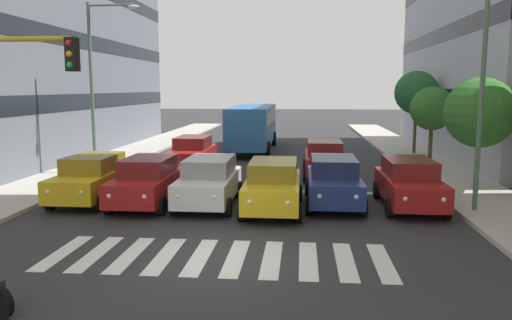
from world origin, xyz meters
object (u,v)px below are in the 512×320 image
street_tree_1 (480,113)px  street_tree_2 (432,109)px  street_tree_3 (417,93)px  street_lamp_left (466,68)px  car_5 (92,178)px  car_0 (409,183)px  car_row2_0 (324,158)px  car_2 (273,185)px  car_row2_1 (193,153)px  bus_behind_traffic (253,123)px  car_4 (148,181)px  car_1 (334,181)px  car_3 (209,181)px  street_lamp_right (98,73)px

street_tree_1 → street_tree_2: size_ratio=1.08×
street_tree_3 → street_lamp_left: bearing=83.2°
street_tree_2 → car_5: bearing=31.6°
car_0 → car_row2_0: 6.54m
street_lamp_left → car_2: bearing=0.8°
car_0 → street_lamp_left: 4.29m
car_5 → street_tree_1: bearing=-168.7°
street_tree_2 → car_row2_1: bearing=6.5°
bus_behind_traffic → car_5: bearing=74.4°
street_tree_1 → street_tree_3: street_tree_3 is taller
car_4 → car_1: bearing=-175.2°
car_1 → car_3: bearing=5.8°
car_row2_1 → street_tree_1: 13.68m
car_1 → car_5: same height
street_tree_3 → car_3: bearing=54.6°
car_1 → car_row2_0: bearing=-89.3°
car_0 → street_lamp_right: size_ratio=0.56×
car_0 → car_4: 9.31m
street_tree_1 → street_lamp_right: bearing=-8.0°
car_5 → street_tree_2: bearing=-148.4°
car_row2_1 → street_tree_3: size_ratio=0.87×
car_3 → street_tree_3: 18.13m
bus_behind_traffic → street_lamp_right: street_lamp_right is taller
car_5 → street_tree_2: street_tree_2 is taller
bus_behind_traffic → street_tree_1: (-10.36, 12.99, 1.36)m
car_3 → car_5: 4.47m
street_tree_2 → car_row2_0: bearing=27.6°
car_2 → car_row2_0: (-2.06, -6.83, 0.00)m
car_row2_0 → street_tree_3: bearing=-125.7°
car_1 → bus_behind_traffic: size_ratio=0.42×
car_1 → car_2: 2.35m
car_4 → car_row2_0: (-6.60, -6.38, 0.00)m
car_0 → car_row2_0: (2.70, -5.95, 0.00)m
street_lamp_right → street_tree_1: street_lamp_right is taller
bus_behind_traffic → car_1: bearing=105.8°
car_1 → car_5: (8.92, 0.16, 0.00)m
car_1 → car_row2_0: same height
street_tree_3 → car_2: bearing=62.0°
car_4 → car_row2_0: same height
street_tree_1 → car_5: bearing=11.3°
car_5 → street_tree_1: (-14.82, -2.95, 2.34)m
car_3 → street_tree_1: street_tree_1 is taller
car_row2_0 → bus_behind_traffic: bearing=-66.2°
car_5 → car_row2_0: same height
car_0 → car_row2_1: size_ratio=1.00×
car_2 → street_tree_3: street_tree_3 is taller
car_3 → car_4: bearing=2.9°
car_0 → bus_behind_traffic: (7.09, -15.92, 0.97)m
car_row2_1 → bus_behind_traffic: (-2.32, -8.44, 0.97)m
car_0 → car_4: size_ratio=1.00×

